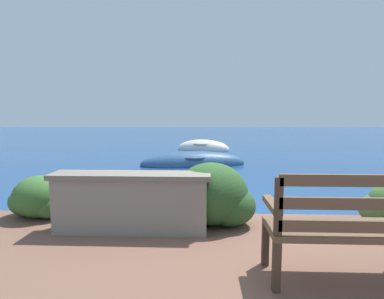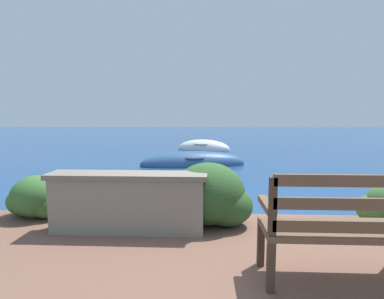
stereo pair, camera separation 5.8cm
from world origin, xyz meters
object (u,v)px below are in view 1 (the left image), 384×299
park_bench (346,225)px  rowboat_mid (203,149)px  rowboat_nearest (193,163)px  mooring_buoy (211,178)px

park_bench → rowboat_mid: 11.57m
park_bench → rowboat_nearest: size_ratio=0.35×
rowboat_mid → mooring_buoy: bearing=-70.1°
park_bench → rowboat_nearest: bearing=107.1°
park_bench → mooring_buoy: (-0.97, 4.88, -0.64)m
rowboat_mid → park_bench: bearing=-66.1°
rowboat_nearest → rowboat_mid: size_ratio=1.30×
mooring_buoy → rowboat_mid: bearing=91.9°
park_bench → rowboat_mid: park_bench is taller
mooring_buoy → rowboat_nearest: bearing=103.0°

